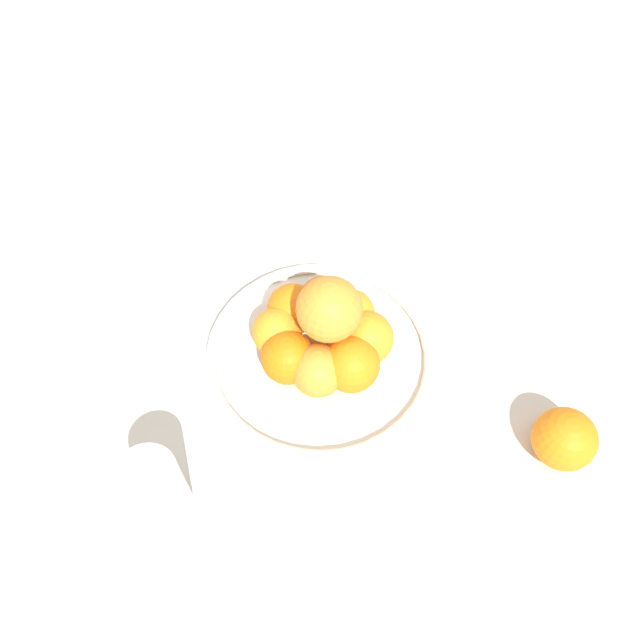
% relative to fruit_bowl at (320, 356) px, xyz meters
% --- Properties ---
extents(ground_plane, '(4.00, 4.00, 0.00)m').
position_rel_fruit_bowl_xyz_m(ground_plane, '(0.00, 0.00, -0.02)').
color(ground_plane, beige).
extents(fruit_bowl, '(0.31, 0.31, 0.03)m').
position_rel_fruit_bowl_xyz_m(fruit_bowl, '(0.00, 0.00, 0.00)').
color(fruit_bowl, silver).
rests_on(fruit_bowl, ground_plane).
extents(orange_pile, '(0.19, 0.17, 0.14)m').
position_rel_fruit_bowl_xyz_m(orange_pile, '(0.00, 0.00, 0.06)').
color(orange_pile, orange).
rests_on(orange_pile, fruit_bowl).
extents(stray_orange, '(0.08, 0.08, 0.08)m').
position_rel_fruit_bowl_xyz_m(stray_orange, '(0.28, 0.17, 0.02)').
color(stray_orange, orange).
rests_on(stray_orange, ground_plane).
extents(drinking_glass, '(0.07, 0.07, 0.11)m').
position_rel_fruit_bowl_xyz_m(drinking_glass, '(0.06, -0.27, 0.04)').
color(drinking_glass, silver).
rests_on(drinking_glass, ground_plane).
extents(napkin_folded, '(0.21, 0.21, 0.01)m').
position_rel_fruit_bowl_xyz_m(napkin_folded, '(-0.20, -0.23, -0.01)').
color(napkin_folded, silver).
rests_on(napkin_folded, ground_plane).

